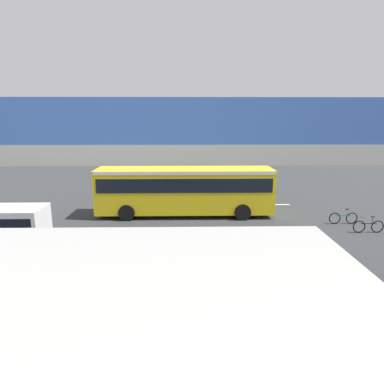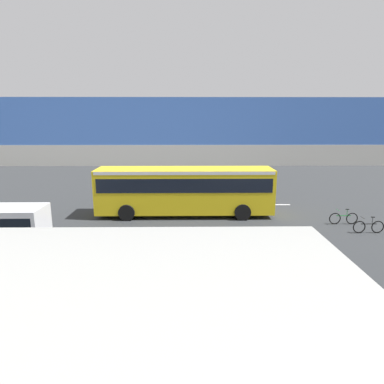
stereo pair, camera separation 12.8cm
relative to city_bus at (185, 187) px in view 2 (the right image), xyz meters
name	(u,v)px [view 2 (the right image)]	position (x,y,z in m)	size (l,w,h in m)	color
ground	(198,214)	(-0.88, -0.18, -1.88)	(80.00, 80.00, 0.00)	#2D3033
city_bus	(185,187)	(0.00, 0.00, 0.00)	(11.54, 2.85, 3.15)	yellow
bicycle_black	(368,227)	(-10.41, 3.82, -1.51)	(1.77, 0.44, 0.96)	black
bicycle_green	(343,218)	(-9.74, 2.19, -1.51)	(1.77, 0.44, 0.96)	black
pedestrian	(179,189)	(0.49, -4.02, -1.00)	(0.38, 0.38, 1.79)	#2D2D38
traffic_sign	(236,176)	(-4.02, -4.34, 0.01)	(0.08, 0.60, 2.80)	slate
lane_dash_leftmost	(277,205)	(-6.88, -2.54, -1.88)	(2.00, 0.20, 0.01)	silver
lane_dash_left	(223,205)	(-2.88, -2.54, -1.88)	(2.00, 0.20, 0.01)	silver
lane_dash_centre	(170,205)	(1.12, -2.54, -1.88)	(2.00, 0.20, 0.01)	silver
lane_dash_right	(117,205)	(5.12, -2.54, -1.88)	(2.00, 0.20, 0.01)	silver
pedestrian_overpass	(212,166)	(-0.88, 12.39, 3.18)	(26.13, 2.60, 6.85)	#9E9E99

